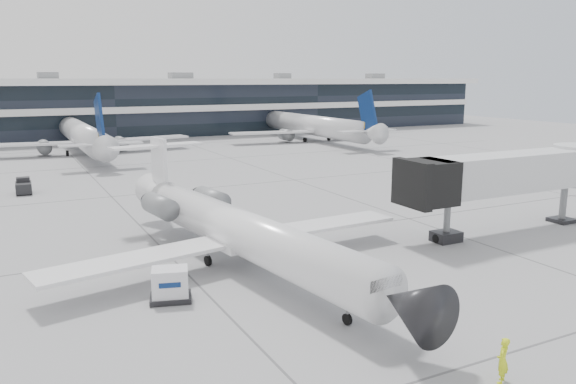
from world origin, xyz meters
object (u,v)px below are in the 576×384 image
regional_jet (237,229)px  jet_bridge (520,172)px  ramp_worker (503,360)px  cargo_uld (170,285)px

regional_jet → jet_bridge: bearing=-12.5°
regional_jet → ramp_worker: size_ratio=16.53×
ramp_worker → jet_bridge: bearing=-172.4°
ramp_worker → cargo_uld: ramp_worker is taller
jet_bridge → ramp_worker: jet_bridge is taller
cargo_uld → regional_jet: bearing=50.6°
jet_bridge → cargo_uld: bearing=-176.2°
jet_bridge → cargo_uld: jet_bridge is taller
jet_bridge → cargo_uld: (-26.93, -1.68, -3.56)m
regional_jet → ramp_worker: bearing=-85.1°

